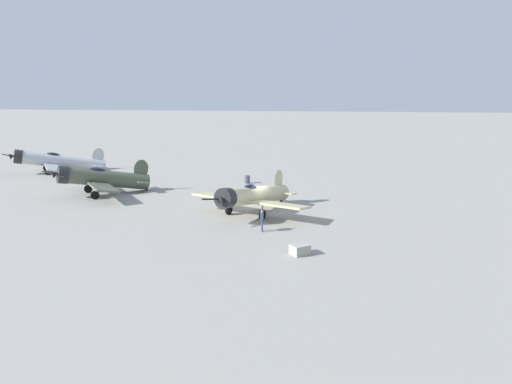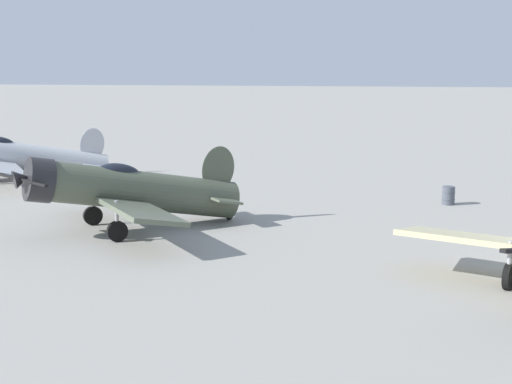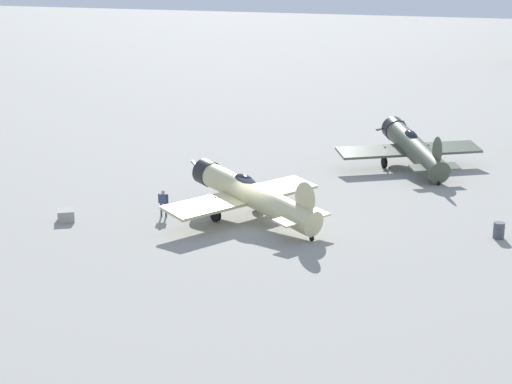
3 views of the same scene
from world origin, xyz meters
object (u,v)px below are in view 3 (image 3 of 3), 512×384
object	(u,v)px
airplane_foreground	(250,194)
equipment_crate	(66,215)
ground_crew_mechanic	(163,201)
fuel_drum	(499,230)
airplane_mid_apron	(412,147)

from	to	relation	value
airplane_foreground	equipment_crate	bearing A→B (deg)	48.27
airplane_foreground	equipment_crate	distance (m)	10.64
airplane_foreground	equipment_crate	world-z (taller)	airplane_foreground
ground_crew_mechanic	fuel_drum	distance (m)	18.85
airplane_mid_apron	equipment_crate	distance (m)	25.28
fuel_drum	ground_crew_mechanic	bearing A→B (deg)	13.23
airplane_foreground	equipment_crate	size ratio (longest dim) A/B	7.38
fuel_drum	airplane_mid_apron	bearing A→B (deg)	-57.84
ground_crew_mechanic	equipment_crate	distance (m)	5.61
equipment_crate	ground_crew_mechanic	bearing A→B (deg)	-146.57
airplane_foreground	fuel_drum	world-z (taller)	airplane_foreground
airplane_mid_apron	fuel_drum	distance (m)	15.51
ground_crew_mechanic	equipment_crate	size ratio (longest dim) A/B	1.12
airplane_mid_apron	equipment_crate	xyz separation A→B (m)	(14.77, 20.48, -1.34)
equipment_crate	airplane_mid_apron	bearing A→B (deg)	-125.80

